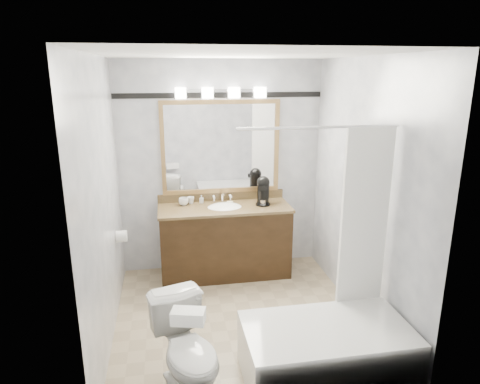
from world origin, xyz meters
TOP-DOWN VIEW (x-y plane):
  - room at (0.00, 0.00)m, footprint 2.42×2.62m
  - vanity at (0.00, 1.02)m, footprint 1.53×0.58m
  - mirror at (0.00, 1.28)m, footprint 1.40×0.04m
  - vanity_light_bar at (0.00, 1.23)m, footprint 1.02×0.14m
  - accent_stripe at (0.00, 1.29)m, footprint 2.40×0.01m
  - bathtub at (0.55, -0.90)m, footprint 1.30×0.75m
  - tp_roll at (-1.14, 0.66)m, footprint 0.11×0.12m
  - toilet at (-0.55, -0.92)m, footprint 0.60×0.81m
  - tissue_box at (-0.55, -1.12)m, footprint 0.25×0.17m
  - coffee_maker at (0.47, 1.05)m, footprint 0.18×0.22m
  - cup_left at (-0.46, 1.16)m, footprint 0.13×0.13m
  - cup_right at (-0.38, 1.22)m, footprint 0.09×0.09m
  - soap_bottle_a at (-0.25, 1.22)m, footprint 0.05×0.05m
  - soap_bar at (0.08, 1.13)m, footprint 0.07×0.05m

SIDE VIEW (x-z plane):
  - bathtub at x=0.55m, z-range -0.70..1.26m
  - toilet at x=-0.55m, z-range 0.00..0.74m
  - vanity at x=0.00m, z-range -0.04..0.93m
  - tp_roll at x=-1.14m, z-range 0.64..0.76m
  - tissue_box at x=-0.55m, z-range 0.74..0.83m
  - soap_bar at x=0.08m, z-range 0.85..0.87m
  - cup_right at x=-0.38m, z-range 0.85..0.93m
  - cup_left at x=-0.46m, z-range 0.85..0.94m
  - soap_bottle_a at x=-0.25m, z-range 0.85..0.94m
  - coffee_maker at x=0.47m, z-range 0.85..1.19m
  - room at x=0.00m, z-range -0.01..2.51m
  - mirror at x=0.00m, z-range 0.95..2.05m
  - accent_stripe at x=0.00m, z-range 2.07..2.13m
  - vanity_light_bar at x=0.00m, z-range 2.07..2.19m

